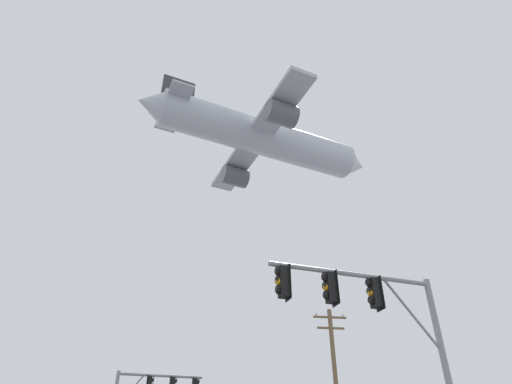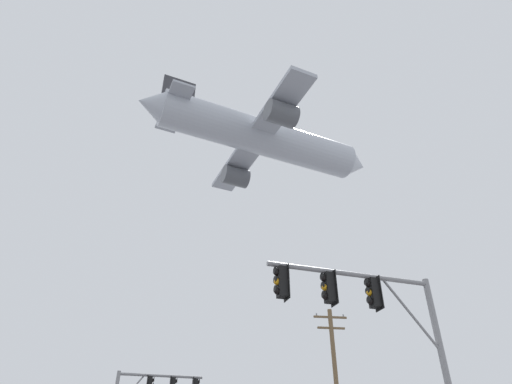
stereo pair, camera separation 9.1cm
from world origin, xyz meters
name	(u,v)px [view 1 (the left image)]	position (x,y,z in m)	size (l,w,h in m)	color
signal_pole_near	(376,319)	(4.11, 6.07, 4.98)	(5.51, 1.22, 6.47)	gray
airplane	(261,138)	(4.47, 31.46, 32.97)	(28.01, 21.63, 7.74)	#B7BCC6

